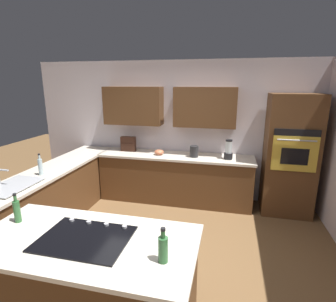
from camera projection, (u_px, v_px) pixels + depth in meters
name	position (u px, v px, depth m)	size (l,w,h in m)	color
ground_plane	(156.00, 256.00, 3.47)	(14.00, 14.00, 0.00)	brown
wall_back	(181.00, 125.00, 5.05)	(6.00, 0.44, 2.60)	silver
lower_cabinets_back	(175.00, 179.00, 5.00)	(2.80, 0.60, 0.86)	brown
countertop_back	(175.00, 156.00, 4.89)	(2.84, 0.64, 0.04)	silver
lower_cabinets_side	(56.00, 195.00, 4.28)	(0.60, 2.90, 0.86)	brown
countertop_side	(53.00, 169.00, 4.17)	(0.64, 2.94, 0.04)	silver
island_base	(89.00, 285.00, 2.38)	(1.85, 0.87, 0.86)	brown
island_top	(85.00, 241.00, 2.27)	(1.93, 0.95, 0.04)	silver
wall_oven	(290.00, 155.00, 4.42)	(0.80, 0.66, 2.03)	brown
sink_unit	(12.00, 186.00, 3.39)	(0.46, 0.70, 0.23)	#515456
cooktop	(85.00, 238.00, 2.27)	(0.76, 0.56, 0.03)	black
blender	(228.00, 151.00, 4.60)	(0.15, 0.15, 0.35)	black
mixing_bowl	(159.00, 152.00, 4.90)	(0.18, 0.18, 0.10)	#CC724C
spice_rack	(128.00, 144.00, 5.14)	(0.29, 0.11, 0.28)	#381E14
kettle	(194.00, 151.00, 4.74)	(0.15, 0.15, 0.20)	#262628
dish_soap_bottle	(40.00, 166.00, 3.81)	(0.06, 0.06, 0.32)	silver
oil_bottle	(17.00, 211.00, 2.52)	(0.06, 0.06, 0.29)	#336B38
second_bottle	(163.00, 248.00, 1.96)	(0.07, 0.07, 0.28)	#336B38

